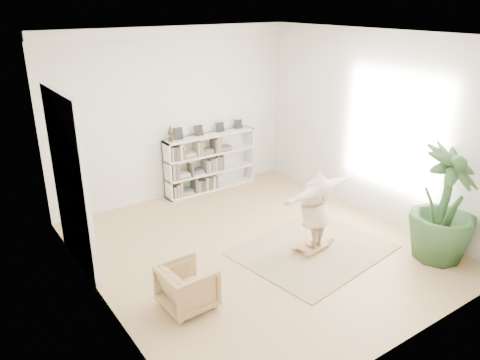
# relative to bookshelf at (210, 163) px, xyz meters

# --- Properties ---
(floor) EXTENTS (6.00, 6.00, 0.00)m
(floor) POSITION_rel_bookshelf_xyz_m (-0.74, -2.82, -0.64)
(floor) COLOR tan
(floor) RESTS_ON ground
(room_shell) EXTENTS (6.00, 6.00, 6.00)m
(room_shell) POSITION_rel_bookshelf_xyz_m (-0.74, 0.12, 2.87)
(room_shell) COLOR silver
(room_shell) RESTS_ON floor
(doors) EXTENTS (0.09, 1.78, 2.92)m
(doors) POSITION_rel_bookshelf_xyz_m (-3.45, -1.52, 0.76)
(doors) COLOR white
(doors) RESTS_ON floor
(bookshelf) EXTENTS (2.20, 0.35, 1.64)m
(bookshelf) POSITION_rel_bookshelf_xyz_m (0.00, 0.00, 0.00)
(bookshelf) COLOR silver
(bookshelf) RESTS_ON floor
(armchair) EXTENTS (0.74, 0.72, 0.65)m
(armchair) POSITION_rel_bookshelf_xyz_m (-2.56, -3.59, -0.31)
(armchair) COLOR tan
(armchair) RESTS_ON floor
(rug) EXTENTS (2.76, 2.34, 0.02)m
(rug) POSITION_rel_bookshelf_xyz_m (-0.01, -3.43, -0.63)
(rug) COLOR tan
(rug) RESTS_ON floor
(rocker_board) EXTENTS (0.60, 0.41, 0.12)m
(rocker_board) POSITION_rel_bookshelf_xyz_m (-0.01, -3.43, -0.56)
(rocker_board) COLOR brown
(rocker_board) RESTS_ON rug
(person) EXTENTS (1.74, 0.70, 1.38)m
(person) POSITION_rel_bookshelf_xyz_m (-0.01, -3.43, 0.19)
(person) COLOR beige
(person) RESTS_ON rocker_board
(houseplant) EXTENTS (1.28, 1.28, 1.94)m
(houseplant) POSITION_rel_bookshelf_xyz_m (1.56, -4.79, 0.33)
(houseplant) COLOR #2C4E27
(houseplant) RESTS_ON floor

